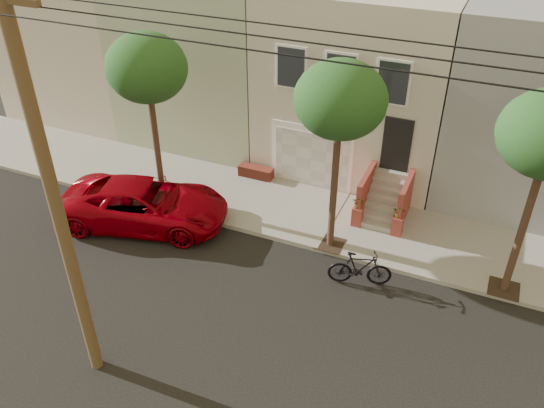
% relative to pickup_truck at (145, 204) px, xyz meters
% --- Properties ---
extents(ground, '(90.00, 90.00, 0.00)m').
position_rel_pickup_truck_xyz_m(ground, '(5.42, -2.69, -0.80)').
color(ground, black).
rests_on(ground, ground).
extents(sidewalk, '(40.00, 3.70, 0.15)m').
position_rel_pickup_truck_xyz_m(sidewalk, '(5.42, 2.66, -0.73)').
color(sidewalk, gray).
rests_on(sidewalk, ground).
extents(house_row, '(33.10, 11.70, 7.00)m').
position_rel_pickup_truck_xyz_m(house_row, '(5.42, 8.50, 2.84)').
color(house_row, '#BFB3A3').
rests_on(house_row, sidewalk).
extents(tree_left, '(2.70, 2.57, 6.30)m').
position_rel_pickup_truck_xyz_m(tree_left, '(-0.08, 1.21, 4.45)').
color(tree_left, '#2D2116').
rests_on(tree_left, sidewalk).
extents(tree_mid, '(2.70, 2.57, 6.30)m').
position_rel_pickup_truck_xyz_m(tree_mid, '(6.42, 1.21, 4.45)').
color(tree_mid, '#2D2116').
rests_on(tree_mid, sidewalk).
extents(pickup_truck, '(6.25, 4.03, 1.60)m').
position_rel_pickup_truck_xyz_m(pickup_truck, '(0.00, 0.00, 0.00)').
color(pickup_truck, '#8E000C').
rests_on(pickup_truck, ground).
extents(motorcycle, '(2.02, 1.11, 1.17)m').
position_rel_pickup_truck_xyz_m(motorcycle, '(7.79, -0.11, -0.22)').
color(motorcycle, black).
rests_on(motorcycle, ground).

